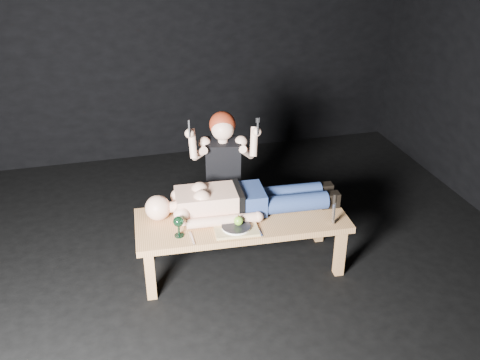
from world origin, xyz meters
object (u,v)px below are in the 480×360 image
Objects in this scene: kneeling_woman at (223,171)px; table at (242,243)px; lying_man at (245,197)px; goblet at (179,227)px; carving_knife at (334,209)px; serving_tray at (236,229)px.

table is at bearing -77.57° from kneeling_woman.
kneeling_woman is at bearing 101.79° from lying_man.
carving_knife reaches higher than goblet.
carving_knife is (0.58, -0.36, 0.00)m from lying_man.
lying_man is at bearing 22.75° from goblet.
kneeling_woman reaches higher than carving_knife.
carving_knife reaches higher than serving_tray.
carving_knife reaches higher than lying_man.
carving_knife is (0.64, -0.25, 0.35)m from table.
carving_knife reaches higher than table.
kneeling_woman is at bearing 84.90° from serving_tray.
serving_tray is at bearing -114.35° from lying_man.
kneeling_woman is 3.69× the size of serving_tray.
goblet reaches higher than table.
goblet is (-0.48, -0.68, -0.05)m from kneeling_woman.
kneeling_woman is 4.63× the size of carving_knife.
kneeling_woman reaches higher than serving_tray.
kneeling_woman is 0.72m from serving_tray.
goblet is at bearing 176.80° from carving_knife.
serving_tray is at bearing -3.42° from goblet.
lying_man is at bearing -70.76° from kneeling_woman.
serving_tray is 1.26× the size of carving_knife.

